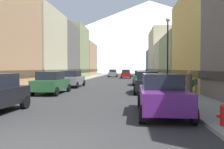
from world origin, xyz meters
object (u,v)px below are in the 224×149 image
at_px(parking_meter_near, 196,88).
at_px(potted_plant_1, 190,84).
at_px(car_left_1, 52,82).
at_px(fire_hydrant_near, 223,114).
at_px(potted_plant_0, 178,83).
at_px(car_right_0, 162,94).
at_px(streetlamp_right, 168,43).
at_px(car_right_2, 141,78).
at_px(car_driving_1, 126,74).
at_px(pedestrian_0, 157,76).
at_px(pedestrian_1, 189,85).
at_px(car_left_2, 72,79).
at_px(car_right_1, 147,82).
at_px(car_driving_0, 113,73).

xyz_separation_m(parking_meter_near, potted_plant_1, (1.25, 5.93, -0.20)).
distance_m(car_left_1, fire_hydrant_near, 13.59).
height_order(parking_meter_near, potted_plant_0, parking_meter_near).
relative_size(car_right_0, streetlamp_right, 0.76).
xyz_separation_m(car_right_2, car_driving_1, (-2.20, 19.59, 0.00)).
bearing_deg(pedestrian_0, pedestrian_1, -90.00).
relative_size(potted_plant_0, pedestrian_1, 0.56).
relative_size(car_left_2, potted_plant_1, 4.06).
height_order(car_right_0, car_right_1, same).
bearing_deg(car_driving_0, car_left_1, -93.48).
xyz_separation_m(car_right_1, pedestrian_0, (2.45, 13.81, 0.02)).
bearing_deg(car_right_0, parking_meter_near, 42.74).
relative_size(car_right_1, pedestrian_1, 2.62).
bearing_deg(fire_hydrant_near, car_left_2, 119.39).
distance_m(car_right_0, potted_plant_1, 8.36).
distance_m(car_driving_0, car_driving_1, 7.28).
bearing_deg(potted_plant_0, fire_hydrant_near, -96.18).
distance_m(parking_meter_near, pedestrian_0, 20.70).
bearing_deg(car_left_2, pedestrian_1, -41.65).
bearing_deg(streetlamp_right, potted_plant_0, 67.05).
height_order(car_right_2, pedestrian_1, pedestrian_1).
bearing_deg(potted_plant_1, fire_hydrant_near, -98.73).
xyz_separation_m(car_right_0, car_driving_1, (-2.20, 37.27, 0.00)).
distance_m(car_right_2, parking_meter_near, 16.00).
bearing_deg(potted_plant_0, parking_meter_near, -97.02).
bearing_deg(car_left_1, potted_plant_1, 0.79).
relative_size(car_right_1, car_right_2, 1.01).
height_order(car_driving_0, parking_meter_near, car_driving_0).
bearing_deg(streetlamp_right, parking_meter_near, -86.34).
bearing_deg(potted_plant_1, streetlamp_right, 168.49).
xyz_separation_m(car_left_2, car_right_2, (7.60, 3.63, 0.00)).
relative_size(car_left_2, car_right_2, 0.99).
bearing_deg(pedestrian_0, car_driving_0, 110.22).
distance_m(car_driving_1, streetlamp_right, 29.61).
bearing_deg(car_right_0, car_driving_0, 97.03).
bearing_deg(car_right_1, car_driving_1, 94.40).
distance_m(car_driving_0, streetlamp_right, 36.54).
xyz_separation_m(car_right_2, parking_meter_near, (1.95, -15.88, 0.11)).
distance_m(car_right_1, car_driving_1, 28.67).
bearing_deg(car_right_2, pedestrian_0, 62.99).
height_order(car_right_1, potted_plant_1, car_right_1).
relative_size(potted_plant_0, potted_plant_1, 0.88).
bearing_deg(car_right_2, car_right_1, -90.01).
height_order(fire_hydrant_near, streetlamp_right, streetlamp_right).
xyz_separation_m(car_left_1, car_driving_0, (2.20, 36.23, 0.00)).
relative_size(potted_plant_1, pedestrian_1, 0.64).
bearing_deg(pedestrian_1, streetlamp_right, 106.98).
height_order(car_left_2, fire_hydrant_near, car_left_2).
xyz_separation_m(car_left_2, parking_meter_near, (9.55, -12.25, 0.11)).
relative_size(car_driving_0, potted_plant_1, 4.04).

